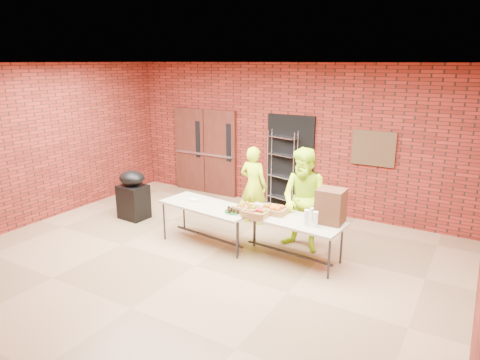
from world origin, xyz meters
name	(u,v)px	position (x,y,z in m)	size (l,w,h in m)	color
room	(192,171)	(0.00, 0.00, 1.60)	(8.08, 7.08, 3.28)	olive
double_doors	(205,151)	(-2.20, 3.44, 1.05)	(1.78, 0.12, 2.10)	#471E14
dark_doorway	(290,162)	(0.10, 3.46, 1.05)	(1.10, 0.06, 2.10)	black
bronze_plaque	(374,148)	(1.90, 3.45, 1.55)	(0.85, 0.04, 0.70)	#442C1B
wire_rack	(282,170)	(-0.02, 3.32, 0.89)	(0.65, 0.22, 1.77)	silver
table_left	(208,208)	(-0.34, 0.88, 0.67)	(1.85, 0.95, 0.73)	tan
table_right	(289,221)	(1.21, 1.00, 0.68)	(1.87, 0.92, 0.74)	tan
basket_bananas	(248,209)	(0.47, 0.90, 0.80)	(0.40, 0.31, 0.12)	#9A6C3E
basket_oranges	(274,210)	(0.89, 1.07, 0.80)	(0.43, 0.34, 0.13)	#9A6C3E
basket_apples	(256,213)	(0.68, 0.80, 0.80)	(0.41, 0.32, 0.13)	#9A6C3E
muffin_tray	(235,209)	(0.27, 0.82, 0.77)	(0.36, 0.36, 0.09)	#134A1B
napkin_box	(193,200)	(-0.68, 0.91, 0.76)	(0.16, 0.11, 0.05)	white
coffee_dispenser	(331,206)	(1.84, 1.14, 1.02)	(0.42, 0.38, 0.55)	#4F2C1B
cup_stack_front	(307,218)	(1.58, 0.82, 0.87)	(0.09, 0.09, 0.26)	white
cup_stack_mid	(315,219)	(1.71, 0.85, 0.87)	(0.08, 0.08, 0.24)	white
cup_stack_back	(312,215)	(1.58, 1.02, 0.86)	(0.08, 0.08, 0.23)	white
covered_grill	(133,195)	(-2.43, 1.14, 0.52)	(0.60, 0.51, 1.03)	black
volunteer_woman	(253,185)	(-0.12, 2.18, 0.80)	(0.58, 0.38, 1.60)	#C7FC1C
volunteer_man	(305,200)	(1.26, 1.51, 0.91)	(0.89, 0.69, 1.82)	#C7FC1C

